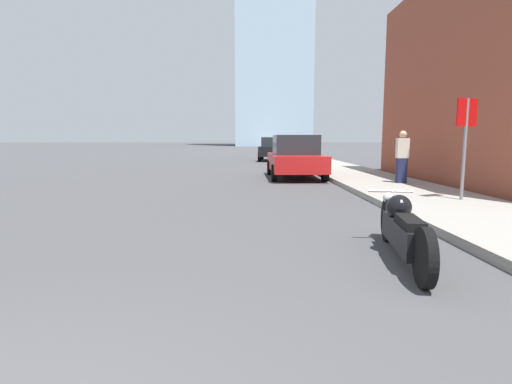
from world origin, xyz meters
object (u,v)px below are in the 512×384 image
object	(u,v)px
parked_car_red	(295,157)
pedestrian	(402,157)
stop_sign	(466,131)
parked_car_black	(273,149)
motorcycle	(402,229)

from	to	relation	value
parked_car_red	pedestrian	bearing A→B (deg)	-48.33
parked_car_red	stop_sign	size ratio (longest dim) A/B	1.93
parked_car_red	pedestrian	distance (m)	4.35
stop_sign	pedestrian	size ratio (longest dim) A/B	1.39
parked_car_red	parked_car_black	bearing A→B (deg)	90.00
motorcycle	stop_sign	bearing A→B (deg)	62.59
stop_sign	parked_car_red	bearing A→B (deg)	113.68
parked_car_red	pedestrian	size ratio (longest dim) A/B	2.68
parked_car_black	stop_sign	distance (m)	19.60
parked_car_black	parked_car_red	bearing A→B (deg)	-83.75
parked_car_red	stop_sign	xyz separation A→B (m)	(2.93, -6.69, 0.86)
parked_car_black	stop_sign	xyz separation A→B (m)	(3.02, -19.35, 0.84)
parked_car_black	pedestrian	bearing A→B (deg)	-73.45
motorcycle	parked_car_red	world-z (taller)	parked_car_red
motorcycle	parked_car_black	distance (m)	23.26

